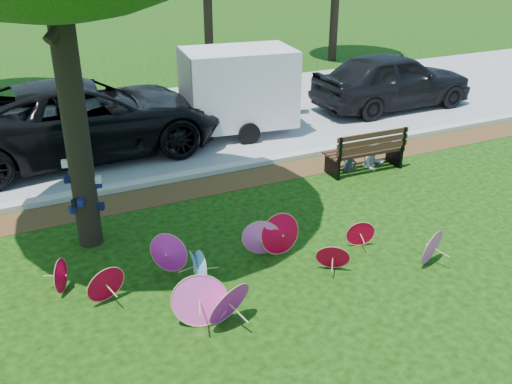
# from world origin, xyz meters

# --- Properties ---
(ground) EXTENTS (90.00, 90.00, 0.00)m
(ground) POSITION_xyz_m (0.00, 0.00, 0.00)
(ground) COLOR black
(ground) RESTS_ON ground
(mulch_strip) EXTENTS (90.00, 1.00, 0.01)m
(mulch_strip) POSITION_xyz_m (0.00, 4.50, 0.01)
(mulch_strip) COLOR #472D16
(mulch_strip) RESTS_ON ground
(curb) EXTENTS (90.00, 0.30, 0.12)m
(curb) POSITION_xyz_m (0.00, 5.20, 0.06)
(curb) COLOR #B7B5AD
(curb) RESTS_ON ground
(street) EXTENTS (90.00, 8.00, 0.01)m
(street) POSITION_xyz_m (0.00, 9.35, 0.01)
(street) COLOR gray
(street) RESTS_ON ground
(parasol_pile) EXTENTS (6.44, 2.54, 0.86)m
(parasol_pile) POSITION_xyz_m (-0.50, 0.63, 0.36)
(parasol_pile) COLOR #FF54C9
(parasol_pile) RESTS_ON ground
(black_van) EXTENTS (7.01, 3.31, 1.94)m
(black_van) POSITION_xyz_m (-1.55, 7.80, 0.97)
(black_van) COLOR black
(black_van) RESTS_ON ground
(dark_pickup) EXTENTS (5.37, 2.16, 1.83)m
(dark_pickup) POSITION_xyz_m (8.20, 7.81, 0.91)
(dark_pickup) COLOR black
(dark_pickup) RESTS_ON ground
(cargo_trailer) EXTENTS (3.23, 2.29, 2.70)m
(cargo_trailer) POSITION_xyz_m (2.67, 7.62, 1.35)
(cargo_trailer) COLOR silver
(cargo_trailer) RESTS_ON ground
(park_bench) EXTENTS (2.03, 0.82, 1.05)m
(park_bench) POSITION_xyz_m (4.26, 3.81, 0.52)
(park_bench) COLOR black
(park_bench) RESTS_ON ground
(person_left) EXTENTS (0.40, 0.28, 1.05)m
(person_left) POSITION_xyz_m (3.91, 3.86, 0.53)
(person_left) COLOR #343B47
(person_left) RESTS_ON ground
(person_right) EXTENTS (0.66, 0.52, 1.34)m
(person_right) POSITION_xyz_m (4.61, 3.86, 0.67)
(person_right) COLOR silver
(person_right) RESTS_ON ground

